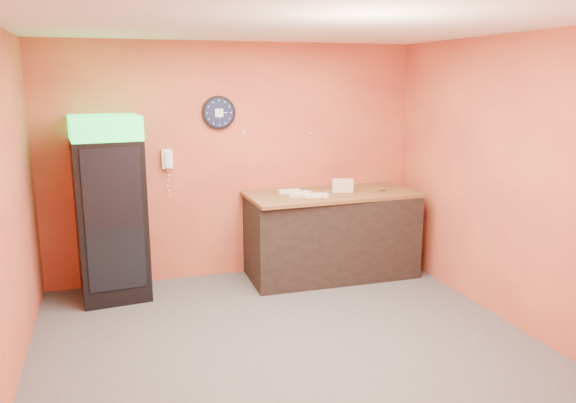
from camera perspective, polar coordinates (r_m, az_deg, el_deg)
name	(u,v)px	position (r m, az deg, el deg)	size (l,w,h in m)	color
floor	(285,341)	(5.35, -0.28, -14.00)	(4.50, 4.50, 0.00)	#47474C
back_wall	(236,162)	(6.80, -5.34, 4.06)	(4.50, 0.02, 2.80)	#D8693D
left_wall	(0,211)	(4.75, -27.20, -0.86)	(0.02, 4.00, 2.80)	#D8693D
right_wall	(502,179)	(5.95, 20.89, 2.12)	(0.02, 4.00, 2.80)	#D8693D
ceiling	(285,26)	(4.81, -0.32, 17.44)	(4.50, 4.00, 0.02)	white
beverage_cooler	(110,211)	(6.33, -17.64, -0.97)	(0.77, 0.77, 2.00)	black
prep_counter	(331,236)	(6.88, 4.38, -3.49)	(2.00, 0.89, 1.00)	black
wall_clock	(219,113)	(6.67, -7.05, 8.95)	(0.39, 0.06, 0.39)	black
wall_phone	(167,159)	(6.61, -12.17, 4.25)	(0.12, 0.11, 0.22)	white
butcher_paper	(332,194)	(6.75, 4.45, 0.75)	(2.03, 0.93, 0.04)	brown
sub_roll_stack	(343,186)	(6.77, 5.58, 1.62)	(0.26, 0.16, 0.16)	beige
wrapped_sandwich_left	(301,194)	(6.53, 1.31, 0.75)	(0.28, 0.11, 0.04)	silver
wrapped_sandwich_mid	(316,195)	(6.48, 2.88, 0.63)	(0.28, 0.11, 0.04)	silver
wrapped_sandwich_right	(289,191)	(6.71, 0.13, 1.04)	(0.26, 0.10, 0.04)	silver
kitchen_tool	(335,189)	(6.80, 4.77, 1.25)	(0.06, 0.06, 0.06)	silver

